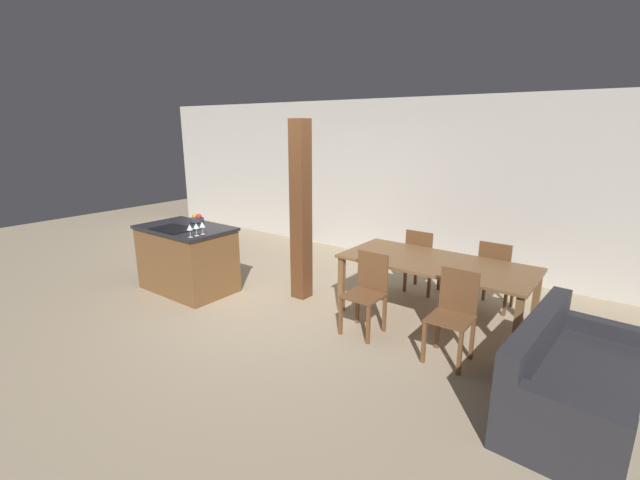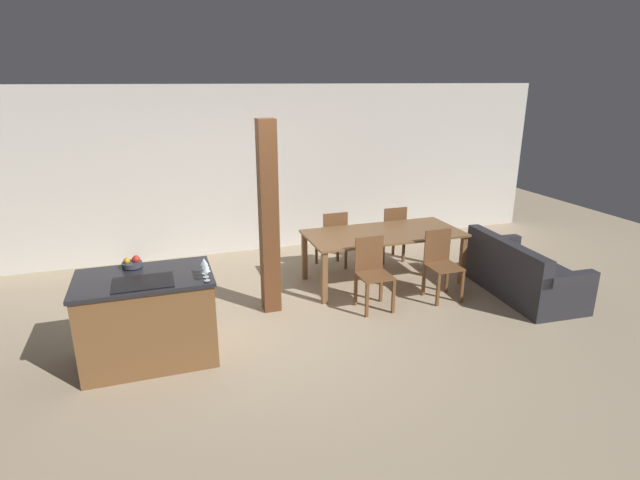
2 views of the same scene
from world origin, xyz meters
name	(u,v)px [view 2 (image 2 of 2)]	position (x,y,z in m)	size (l,w,h in m)	color
ground_plane	(277,327)	(0.00, 0.00, 0.00)	(16.00, 16.00, 0.00)	tan
wall_back	(232,172)	(0.00, 2.89, 1.35)	(11.20, 0.08, 2.70)	silver
kitchen_island	(148,318)	(-1.39, -0.25, 0.46)	(1.32, 0.83, 0.93)	brown
fruit_bowl	(132,263)	(-1.49, 0.04, 0.97)	(0.20, 0.20, 0.12)	#383D47
wine_glass_near	(206,268)	(-0.81, -0.59, 1.05)	(0.08, 0.08, 0.16)	silver
wine_glass_middle	(205,265)	(-0.81, -0.49, 1.05)	(0.08, 0.08, 0.16)	silver
wine_glass_far	(204,262)	(-0.81, -0.40, 1.05)	(0.08, 0.08, 0.16)	silver
dining_table	(383,238)	(1.77, 0.89, 0.65)	(2.18, 1.00, 0.73)	brown
dining_chair_near_left	(372,272)	(1.28, 0.16, 0.48)	(0.40, 0.40, 0.90)	brown
dining_chair_near_right	(441,263)	(2.26, 0.16, 0.48)	(0.40, 0.40, 0.90)	brown
dining_chair_far_left	(333,238)	(1.28, 1.62, 0.48)	(0.40, 0.40, 0.90)	brown
dining_chair_far_right	(391,232)	(2.26, 1.62, 0.48)	(0.40, 0.40, 0.90)	brown
couch	(522,275)	(3.34, -0.12, 0.27)	(0.91, 1.67, 0.77)	#2D2D33
timber_post	(269,219)	(0.06, 0.51, 1.17)	(0.21, 0.21, 2.35)	brown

